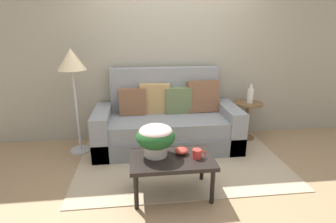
% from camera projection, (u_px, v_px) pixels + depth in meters
% --- Properties ---
extents(ground_plane, '(14.00, 14.00, 0.00)m').
position_uv_depth(ground_plane, '(183.00, 168.00, 3.40)').
color(ground_plane, '#997A56').
extents(wall_back, '(6.40, 0.12, 2.74)m').
position_uv_depth(wall_back, '(172.00, 51.00, 4.09)').
color(wall_back, gray).
rests_on(wall_back, ground).
extents(area_rug, '(2.68, 1.67, 0.01)m').
position_uv_depth(area_rug, '(181.00, 162.00, 3.55)').
color(area_rug, tan).
rests_on(area_rug, ground).
extents(couch, '(2.07, 0.87, 1.14)m').
position_uv_depth(couch, '(167.00, 124.00, 3.94)').
color(couch, slate).
rests_on(couch, ground).
extents(coffee_table, '(0.87, 0.54, 0.42)m').
position_uv_depth(coffee_table, '(172.00, 162.00, 2.79)').
color(coffee_table, black).
rests_on(coffee_table, ground).
extents(side_table, '(0.43, 0.43, 0.60)m').
position_uv_depth(side_table, '(247.00, 114.00, 4.20)').
color(side_table, brown).
rests_on(side_table, ground).
extents(floor_lamp, '(0.37, 0.37, 1.46)m').
position_uv_depth(floor_lamp, '(72.00, 66.00, 3.50)').
color(floor_lamp, '#B2B2B7').
rests_on(floor_lamp, ground).
extents(potted_plant, '(0.41, 0.41, 0.34)m').
position_uv_depth(potted_plant, '(156.00, 137.00, 2.76)').
color(potted_plant, '#B7B2A8').
rests_on(potted_plant, coffee_table).
extents(coffee_mug, '(0.14, 0.09, 0.10)m').
position_uv_depth(coffee_mug, '(197.00, 154.00, 2.75)').
color(coffee_mug, red).
rests_on(coffee_mug, coffee_table).
extents(snack_bowl, '(0.14, 0.14, 0.07)m').
position_uv_depth(snack_bowl, '(181.00, 151.00, 2.84)').
color(snack_bowl, '#B2382D').
rests_on(snack_bowl, coffee_table).
extents(table_vase, '(0.09, 0.09, 0.29)m').
position_uv_depth(table_vase, '(250.00, 95.00, 4.09)').
color(table_vase, silver).
rests_on(table_vase, side_table).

